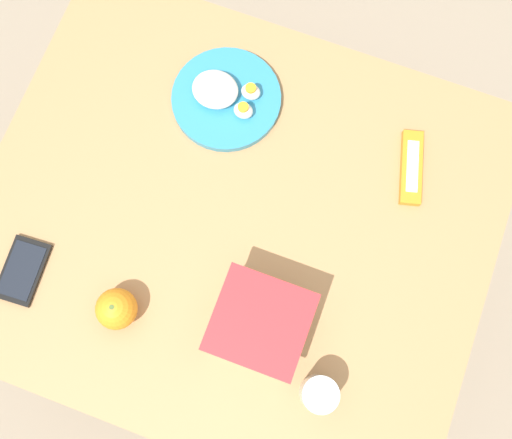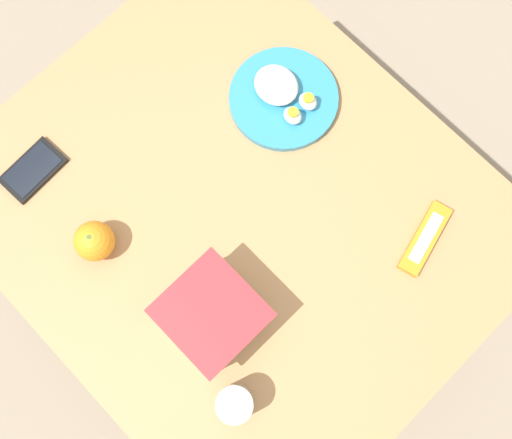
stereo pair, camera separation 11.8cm
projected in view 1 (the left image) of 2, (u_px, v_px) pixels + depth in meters
name	position (u px, v px, depth m)	size (l,w,h in m)	color
ground_plane	(242.00, 271.00, 1.89)	(10.00, 10.00, 0.00)	gray
table	(236.00, 230.00, 1.29)	(1.04, 0.89, 0.70)	#AD7F51
food_container	(260.00, 324.00, 1.11)	(0.17, 0.17, 0.11)	white
orange_fruit	(116.00, 309.00, 1.13)	(0.08, 0.08, 0.08)	orange
rice_plate	(225.00, 97.00, 1.25)	(0.23, 0.23, 0.06)	teal
candy_bar	(411.00, 168.00, 1.22)	(0.08, 0.16, 0.02)	orange
cell_phone	(23.00, 271.00, 1.18)	(0.08, 0.13, 0.01)	black
drinking_glass	(319.00, 394.00, 1.09)	(0.07, 0.07, 0.08)	silver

